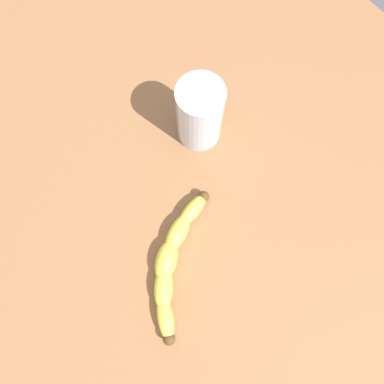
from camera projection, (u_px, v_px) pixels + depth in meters
The scene contains 3 objects.
wooden_tabletop at pixel (109, 193), 58.65cm from camera, with size 120.00×120.00×3.00cm, color #8E5E3A.
banana at pixel (172, 261), 52.63cm from camera, with size 19.36×14.28×3.20cm.
smoothie_glass at pixel (199, 116), 54.33cm from camera, with size 7.15×7.15×12.27cm.
Camera 1 is at (-0.16, 20.71, 58.06)cm, focal length 33.30 mm.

